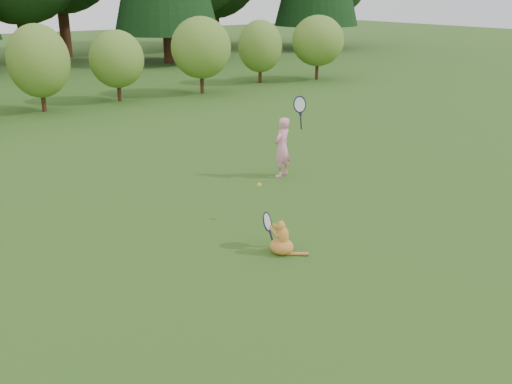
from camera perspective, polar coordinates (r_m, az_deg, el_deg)
ground at (r=8.39m, az=1.96°, el=-6.29°), size 100.00×100.00×0.00m
shrub_row at (r=19.73m, az=-21.34°, el=11.68°), size 28.00×3.00×2.80m
child at (r=11.69m, az=2.69°, el=4.63°), size 0.73×0.48×1.85m
cat at (r=8.34m, az=2.54°, el=-4.42°), size 0.53×0.78×0.71m
tennis_ball at (r=9.41m, az=0.32°, el=0.70°), size 0.08×0.08×0.08m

